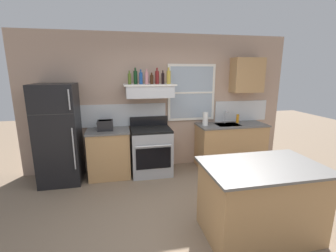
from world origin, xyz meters
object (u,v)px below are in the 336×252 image
stove_range (151,150)px  bottle_dark_green_wine (135,77)px  bottle_rose_pink (147,78)px  bottle_balsamic_dark (163,78)px  refrigerator (59,134)px  bottle_brown_stout (152,79)px  dish_soap_bottle (238,119)px  bottle_red_label_wine (157,77)px  bottle_champagne_gold_foil (169,77)px  paper_towel_roll (205,119)px  bottle_olive_oil_square (130,79)px  bottle_blue_liqueur (141,78)px  toaster (105,125)px  kitchen_island (260,200)px

stove_range → bottle_dark_green_wine: size_ratio=3.61×
bottle_rose_pink → bottle_balsamic_dark: 0.31m
refrigerator → bottle_brown_stout: 1.94m
bottle_balsamic_dark → dish_soap_bottle: 1.83m
bottle_rose_pink → bottle_red_label_wine: (0.20, 0.02, 0.01)m
bottle_brown_stout → bottle_champagne_gold_foil: (0.32, -0.01, 0.04)m
bottle_brown_stout → paper_towel_roll: (1.07, -0.03, -0.79)m
bottle_olive_oil_square → dish_soap_bottle: (2.24, 0.03, -0.85)m
bottle_blue_liqueur → bottle_brown_stout: bearing=-7.6°
toaster → bottle_rose_pink: 1.17m
bottle_rose_pink → bottle_balsamic_dark: size_ratio=1.10×
bottle_olive_oil_square → bottle_balsamic_dark: bottle_balsamic_dark is taller
kitchen_island → bottle_champagne_gold_foil: bearing=107.7°
toaster → bottle_red_label_wine: (1.00, 0.09, 0.86)m
bottle_olive_oil_square → stove_range: bearing=-17.0°
bottle_dark_green_wine → bottle_balsamic_dark: bearing=-7.8°
bottle_rose_pink → paper_towel_roll: bearing=-3.0°
refrigerator → bottle_dark_green_wine: bearing=7.2°
bottle_brown_stout → paper_towel_roll: bearing=-1.7°
bottle_olive_oil_square → bottle_blue_liqueur: size_ratio=0.92×
toaster → paper_towel_roll: paper_towel_roll is taller
bottle_olive_oil_square → bottle_rose_pink: size_ratio=0.89×
paper_towel_roll → kitchen_island: bearing=-91.9°
bottle_blue_liqueur → bottle_brown_stout: 0.20m
toaster → kitchen_island: size_ratio=0.21×
bottle_blue_liqueur → bottle_balsamic_dark: 0.41m
bottle_brown_stout → dish_soap_bottle: bearing=2.1°
toaster → bottle_champagne_gold_foil: bearing=1.6°
bottle_blue_liqueur → dish_soap_bottle: 2.21m
paper_towel_roll → kitchen_island: (-0.07, -2.11, -0.59)m
refrigerator → dish_soap_bottle: size_ratio=9.87×
refrigerator → bottle_brown_stout: size_ratio=8.35×
paper_towel_roll → bottle_dark_green_wine: bearing=175.1°
stove_range → dish_soap_bottle: same height
bottle_brown_stout → stove_range: bearing=-121.8°
bottle_red_label_wine → dish_soap_bottle: (1.73, 0.02, -0.87)m
refrigerator → bottle_olive_oil_square: (1.29, 0.13, 0.96)m
refrigerator → toaster: refrigerator is taller
bottle_rose_pink → stove_range: bearing=-64.4°
stove_range → kitchen_island: stove_range is taller
bottle_dark_green_wine → dish_soap_bottle: size_ratio=1.68×
bottle_dark_green_wine → bottle_red_label_wine: 0.41m
toaster → stove_range: (0.84, -0.03, -0.54)m
bottle_brown_stout → dish_soap_bottle: 2.02m
bottle_champagne_gold_foil → bottle_rose_pink: bearing=175.3°
stove_range → paper_towel_roll: (1.12, 0.04, 0.58)m
toaster → bottle_rose_pink: bottle_rose_pink is taller
bottle_brown_stout → bottle_balsamic_dark: bottle_balsamic_dark is taller
refrigerator → bottle_brown_stout: (1.69, 0.09, 0.95)m
stove_range → bottle_blue_liqueur: bearing=148.3°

